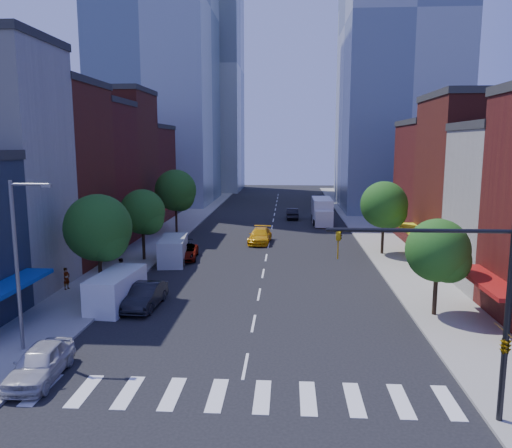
% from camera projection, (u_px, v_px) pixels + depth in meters
% --- Properties ---
extents(ground, '(220.00, 220.00, 0.00)m').
position_uv_depth(ground, '(245.00, 366.00, 24.91)').
color(ground, black).
rests_on(ground, ground).
extents(sidewalk_left, '(5.00, 120.00, 0.15)m').
position_uv_depth(sidewalk_left, '(176.00, 228.00, 65.08)').
color(sidewalk_left, gray).
rests_on(sidewalk_left, ground).
extents(sidewalk_right, '(5.00, 120.00, 0.15)m').
position_uv_depth(sidewalk_right, '(369.00, 230.00, 63.52)').
color(sidewalk_right, gray).
rests_on(sidewalk_right, ground).
extents(crosswalk, '(19.00, 3.00, 0.01)m').
position_uv_depth(crosswalk, '(240.00, 396.00, 21.95)').
color(crosswalk, silver).
rests_on(crosswalk, ground).
extents(bldg_left_2, '(12.00, 9.00, 16.00)m').
position_uv_depth(bldg_left_2, '(33.00, 177.00, 45.14)').
color(bldg_left_2, '#5B1C15').
rests_on(bldg_left_2, ground).
extents(bldg_left_3, '(12.00, 8.00, 15.00)m').
position_uv_depth(bldg_left_3, '(73.00, 176.00, 53.59)').
color(bldg_left_3, '#581616').
rests_on(bldg_left_3, ground).
extents(bldg_left_4, '(12.00, 9.00, 17.00)m').
position_uv_depth(bldg_left_4, '(102.00, 164.00, 61.80)').
color(bldg_left_4, '#5B1C15').
rests_on(bldg_left_4, ground).
extents(bldg_left_5, '(12.00, 10.00, 13.00)m').
position_uv_depth(bldg_left_5, '(127.00, 175.00, 71.48)').
color(bldg_left_5, '#581616').
rests_on(bldg_left_5, ground).
extents(bldg_right_2, '(12.00, 10.00, 15.00)m').
position_uv_depth(bldg_right_2, '(493.00, 182.00, 46.04)').
color(bldg_right_2, '#5B1C15').
rests_on(bldg_right_2, ground).
extents(bldg_right_3, '(12.00, 10.00, 13.00)m').
position_uv_depth(bldg_right_3, '(456.00, 184.00, 56.05)').
color(bldg_right_3, '#581616').
rests_on(bldg_right_3, ground).
extents(tower_nw, '(20.00, 22.00, 70.00)m').
position_uv_depth(tower_nw, '(156.00, 8.00, 89.65)').
color(tower_nw, '#8C99A8').
rests_on(tower_nw, ground).
extents(tower_ne, '(18.00, 20.00, 60.00)m').
position_uv_depth(tower_ne, '(401.00, 24.00, 79.94)').
color(tower_ne, '#9EA5AD').
rests_on(tower_ne, ground).
extents(tower_far_w, '(18.00, 18.00, 56.00)m').
position_uv_depth(tower_far_w, '(202.00, 69.00, 115.15)').
color(tower_far_w, '#9EA5AD').
rests_on(tower_far_w, ground).
extents(traffic_signal, '(7.24, 2.24, 8.00)m').
position_uv_depth(traffic_signal, '(492.00, 323.00, 19.19)').
color(traffic_signal, black).
rests_on(traffic_signal, sidewalk_right).
extents(streetlight, '(2.25, 0.25, 9.00)m').
position_uv_depth(streetlight, '(19.00, 255.00, 25.79)').
color(streetlight, slate).
rests_on(streetlight, sidewalk_left).
extents(tree_left_near, '(4.80, 4.80, 7.30)m').
position_uv_depth(tree_left_near, '(100.00, 230.00, 35.60)').
color(tree_left_near, black).
rests_on(tree_left_near, sidewalk_left).
extents(tree_left_mid, '(4.20, 4.20, 6.65)m').
position_uv_depth(tree_left_mid, '(144.00, 214.00, 46.49)').
color(tree_left_mid, black).
rests_on(tree_left_mid, sidewalk_left).
extents(tree_left_far, '(5.00, 5.00, 7.75)m').
position_uv_depth(tree_left_far, '(177.00, 192.00, 60.17)').
color(tree_left_far, black).
rests_on(tree_left_far, sidewalk_left).
extents(tree_right_near, '(4.00, 4.00, 6.20)m').
position_uv_depth(tree_right_near, '(440.00, 253.00, 31.31)').
color(tree_right_near, black).
rests_on(tree_right_near, sidewalk_right).
extents(tree_right_far, '(4.60, 4.60, 7.20)m').
position_uv_depth(tree_right_far, '(386.00, 207.00, 48.94)').
color(tree_right_far, black).
rests_on(tree_right_far, sidewalk_right).
extents(parked_car_front, '(2.19, 4.89, 1.63)m').
position_uv_depth(parked_car_front, '(40.00, 363.00, 23.40)').
color(parked_car_front, '#B4B3B8').
rests_on(parked_car_front, ground).
extents(parked_car_second, '(1.99, 5.06, 1.64)m').
position_uv_depth(parked_car_second, '(145.00, 296.00, 33.67)').
color(parked_car_second, black).
rests_on(parked_car_second, ground).
extents(parked_car_third, '(2.81, 5.21, 1.39)m').
position_uv_depth(parked_car_third, '(185.00, 252.00, 47.84)').
color(parked_car_third, '#999999').
rests_on(parked_car_third, ground).
extents(parked_car_rear, '(2.17, 4.99, 1.43)m').
position_uv_depth(parked_car_rear, '(180.00, 250.00, 48.68)').
color(parked_car_rear, black).
rests_on(parked_car_rear, ground).
extents(cargo_van_near, '(2.69, 5.78, 2.39)m').
position_uv_depth(cargo_van_near, '(116.00, 290.00, 33.66)').
color(cargo_van_near, white).
rests_on(cargo_van_near, ground).
extents(cargo_van_far, '(2.89, 5.86, 2.40)m').
position_uv_depth(cargo_van_far, '(173.00, 251.00, 46.19)').
color(cargo_van_far, silver).
rests_on(cargo_van_far, ground).
extents(taxi, '(2.64, 5.77, 1.64)m').
position_uv_depth(taxi, '(260.00, 236.00, 55.59)').
color(taxi, '#ECA80C').
rests_on(taxi, ground).
extents(traffic_car_oncoming, '(1.80, 4.84, 1.58)m').
position_uv_depth(traffic_car_oncoming, '(292.00, 213.00, 73.54)').
color(traffic_car_oncoming, black).
rests_on(traffic_car_oncoming, ground).
extents(traffic_car_far, '(1.79, 4.08, 1.37)m').
position_uv_depth(traffic_car_far, '(326.00, 206.00, 83.70)').
color(traffic_car_far, '#999999').
rests_on(traffic_car_far, ground).
extents(box_truck, '(2.69, 8.54, 3.44)m').
position_uv_depth(box_truck, '(322.00, 212.00, 69.07)').
color(box_truck, silver).
rests_on(box_truck, ground).
extents(pedestrian_near, '(0.57, 0.70, 1.65)m').
position_uv_depth(pedestrian_near, '(66.00, 278.00, 37.42)').
color(pedestrian_near, '#999999').
rests_on(pedestrian_near, sidewalk_left).
extents(pedestrian_far, '(0.85, 0.98, 1.75)m').
position_uv_depth(pedestrian_far, '(121.00, 269.00, 40.00)').
color(pedestrian_far, '#999999').
rests_on(pedestrian_far, sidewalk_left).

